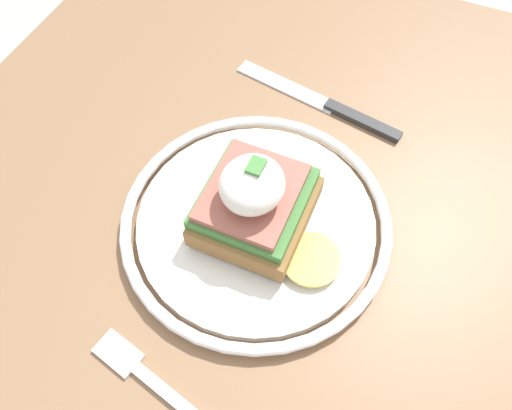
{
  "coord_description": "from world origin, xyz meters",
  "views": [
    {
      "loc": [
        -0.19,
        -0.03,
        1.14
      ],
      "look_at": [
        0.01,
        0.06,
        0.78
      ],
      "focal_mm": 35.0,
      "sensor_mm": 36.0,
      "label": 1
    }
  ],
  "objects_px": {
    "plate": "(256,221)",
    "knife": "(330,106)",
    "sandwich": "(255,201)",
    "fork": "(162,389)"
  },
  "relations": [
    {
      "from": "plate",
      "to": "fork",
      "type": "height_order",
      "value": "plate"
    },
    {
      "from": "sandwich",
      "to": "knife",
      "type": "xyz_separation_m",
      "value": [
        0.16,
        -0.01,
        -0.04
      ]
    },
    {
      "from": "knife",
      "to": "sandwich",
      "type": "bearing_deg",
      "value": 174.71
    },
    {
      "from": "plate",
      "to": "knife",
      "type": "bearing_deg",
      "value": -5.22
    },
    {
      "from": "plate",
      "to": "sandwich",
      "type": "height_order",
      "value": "sandwich"
    },
    {
      "from": "fork",
      "to": "plate",
      "type": "bearing_deg",
      "value": -3.08
    },
    {
      "from": "plate",
      "to": "sandwich",
      "type": "relative_size",
      "value": 1.94
    },
    {
      "from": "plate",
      "to": "knife",
      "type": "relative_size",
      "value": 1.25
    },
    {
      "from": "fork",
      "to": "sandwich",
      "type": "bearing_deg",
      "value": -2.99
    },
    {
      "from": "fork",
      "to": "knife",
      "type": "height_order",
      "value": "knife"
    }
  ]
}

